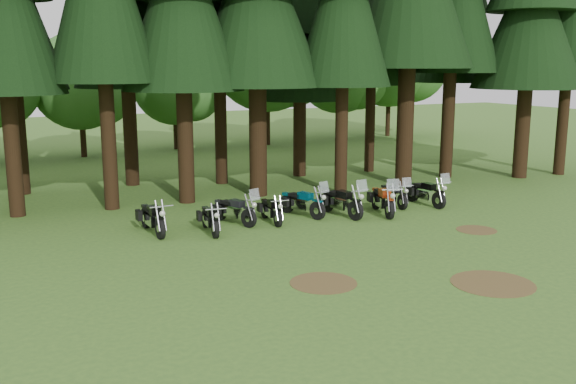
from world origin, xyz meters
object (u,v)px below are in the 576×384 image
at_px(motorcycle_3, 271,211).
at_px(motorcycle_6, 383,201).
at_px(motorcycle_0, 153,219).
at_px(motorcycle_1, 210,220).
at_px(motorcycle_4, 302,203).
at_px(motorcycle_5, 341,202).
at_px(motorcycle_2, 234,211).
at_px(motorcycle_7, 393,195).
at_px(motorcycle_8, 426,193).

relative_size(motorcycle_3, motorcycle_6, 0.84).
bearing_deg(motorcycle_0, motorcycle_6, -9.11).
bearing_deg(motorcycle_1, motorcycle_4, 17.77).
distance_m(motorcycle_1, motorcycle_5, 5.30).
distance_m(motorcycle_2, motorcycle_3, 1.36).
distance_m(motorcycle_0, motorcycle_1, 1.96).
relative_size(motorcycle_0, motorcycle_7, 1.13).
bearing_deg(motorcycle_5, motorcycle_4, 146.53).
bearing_deg(motorcycle_1, motorcycle_7, 11.86).
xyz_separation_m(motorcycle_1, motorcycle_7, (8.12, 0.75, -0.00)).
distance_m(motorcycle_6, motorcycle_8, 2.54).
bearing_deg(motorcycle_2, motorcycle_6, -31.44).
bearing_deg(motorcycle_4, motorcycle_7, -19.61).
distance_m(motorcycle_2, motorcycle_5, 4.16).
bearing_deg(motorcycle_6, motorcycle_7, 56.15).
bearing_deg(motorcycle_7, motorcycle_1, -169.03).
xyz_separation_m(motorcycle_0, motorcycle_1, (1.80, -0.78, -0.05)).
distance_m(motorcycle_0, motorcycle_6, 8.77).
relative_size(motorcycle_1, motorcycle_7, 1.02).
relative_size(motorcycle_0, motorcycle_3, 1.16).
distance_m(motorcycle_1, motorcycle_2, 1.42).
height_order(motorcycle_2, motorcycle_5, motorcycle_5).
xyz_separation_m(motorcycle_4, motorcycle_7, (4.18, -0.03, -0.05)).
bearing_deg(motorcycle_0, motorcycle_5, -7.31).
distance_m(motorcycle_0, motorcycle_7, 9.92).
bearing_deg(motorcycle_7, motorcycle_6, -134.60).
height_order(motorcycle_0, motorcycle_3, motorcycle_0).
height_order(motorcycle_1, motorcycle_5, motorcycle_5).
distance_m(motorcycle_3, motorcycle_4, 1.50).
bearing_deg(motorcycle_5, motorcycle_7, 2.73).
bearing_deg(motorcycle_5, motorcycle_0, 166.10).
xyz_separation_m(motorcycle_0, motorcycle_5, (7.09, -0.61, 0.03)).
bearing_deg(motorcycle_4, motorcycle_0, 160.82).
bearing_deg(motorcycle_6, motorcycle_5, -177.95).
distance_m(motorcycle_4, motorcycle_7, 4.18).
bearing_deg(motorcycle_4, motorcycle_1, 171.99).
bearing_deg(motorcycle_1, motorcycle_0, 163.16).
bearing_deg(motorcycle_2, motorcycle_7, -21.49).
bearing_deg(motorcycle_4, motorcycle_8, -24.21).
distance_m(motorcycle_3, motorcycle_5, 2.82).
bearing_deg(motorcycle_1, motorcycle_2, 40.19).
xyz_separation_m(motorcycle_0, motorcycle_2, (2.98, 0.01, -0.02)).
bearing_deg(motorcycle_8, motorcycle_0, 174.42).
xyz_separation_m(motorcycle_0, motorcycle_4, (5.74, 0.00, -0.00)).
height_order(motorcycle_3, motorcycle_4, motorcycle_4).
distance_m(motorcycle_3, motorcycle_7, 5.64).
bearing_deg(motorcycle_6, motorcycle_1, -165.63).
distance_m(motorcycle_4, motorcycle_5, 1.48).
bearing_deg(motorcycle_7, motorcycle_2, -174.59).
height_order(motorcycle_1, motorcycle_2, motorcycle_2).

